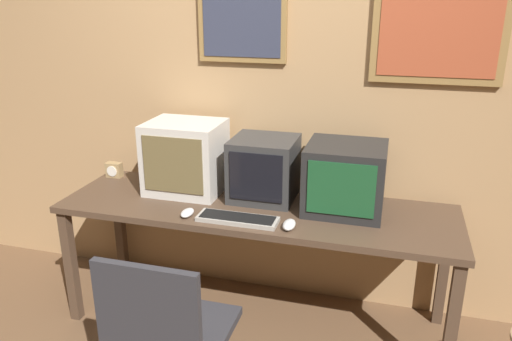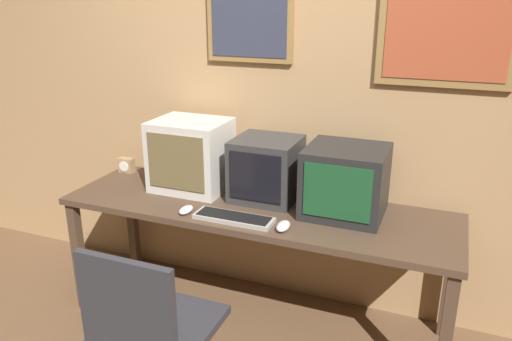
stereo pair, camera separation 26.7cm
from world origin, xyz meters
name	(u,v)px [view 1 (the left image)]	position (x,y,z in m)	size (l,w,h in m)	color
wall_back	(276,91)	(0.01, 1.36, 1.31)	(8.00, 0.08, 2.60)	tan
desk	(256,218)	(0.00, 0.96, 0.66)	(2.17, 0.64, 0.74)	#4C3828
monitor_left	(186,157)	(-0.46, 1.08, 0.94)	(0.43, 0.36, 0.42)	beige
monitor_center	(264,169)	(0.01, 1.10, 0.91)	(0.35, 0.35, 0.35)	#333333
monitor_right	(345,178)	(0.47, 1.05, 0.92)	(0.41, 0.40, 0.36)	black
keyboard_main	(238,219)	(-0.04, 0.75, 0.75)	(0.42, 0.13, 0.03)	#A8A399
mouse_near_keyboard	(289,225)	(0.23, 0.74, 0.76)	(0.06, 0.12, 0.04)	silver
mouse_far_corner	(187,213)	(-0.31, 0.74, 0.75)	(0.06, 0.11, 0.03)	silver
desk_clock	(114,170)	(-1.00, 1.17, 0.78)	(0.10, 0.06, 0.09)	#A38456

